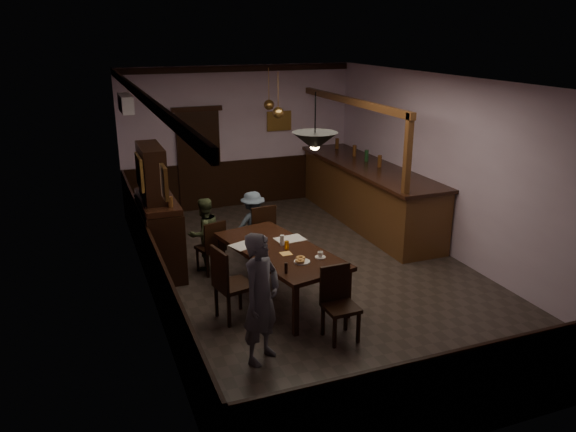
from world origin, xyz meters
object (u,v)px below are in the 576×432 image
person_standing (261,299)px  chair_side (228,281)px  person_seated_right (253,224)px  pendant_iron (315,141)px  bar_counter (365,191)px  pendant_brass_far (269,105)px  pendant_brass_mid (278,113)px  chair_far_left (212,245)px  coffee_cup (320,254)px  dining_table (280,253)px  chair_far_right (261,231)px  sideboard (158,221)px  soda_can (287,245)px  person_seated_left (204,234)px  chair_near (338,299)px

person_standing → chair_side: bearing=59.2°
person_seated_right → pendant_iron: 3.02m
bar_counter → pendant_brass_far: size_ratio=5.47×
pendant_brass_mid → pendant_brass_far: (0.20, 1.07, 0.00)m
chair_side → chair_far_left: bearing=-18.4°
pendant_brass_mid → coffee_cup: bearing=-99.2°
dining_table → person_standing: 1.64m
coffee_cup → pendant_brass_mid: pendant_brass_mid is taller
chair_far_right → person_standing: size_ratio=0.63×
person_standing → sideboard: bearing=65.9°
person_standing → pendant_brass_far: (1.82, 4.90, 1.51)m
pendant_brass_mid → chair_far_right: bearing=-123.5°
coffee_cup → pendant_brass_far: size_ratio=0.10×
chair_far_left → bar_counter: bar_counter is taller
chair_far_left → soda_can: (0.79, -1.21, 0.33)m
soda_can → pendant_brass_mid: pendant_brass_mid is taller
chair_far_left → person_seated_right: 0.94m
chair_far_left → pendant_brass_mid: 2.70m
pendant_iron → person_seated_left: bearing=113.0°
chair_side → bar_counter: size_ratio=0.23×
chair_far_right → soda_can: (-0.08, -1.39, 0.27)m
person_seated_right → bar_counter: (2.64, 0.93, 0.06)m
chair_far_right → person_seated_left: 0.94m
chair_far_right → bar_counter: 2.86m
chair_far_left → pendant_iron: pendant_iron is taller
soda_can → chair_side: bearing=-160.4°
chair_far_right → bar_counter: bearing=-161.2°
person_standing → person_seated_right: size_ratio=1.38×
chair_far_left → chair_far_right: chair_far_right is taller
sideboard → pendant_iron: 3.32m
soda_can → bar_counter: size_ratio=0.03×
pendant_brass_mid → pendant_brass_far: size_ratio=1.00×
person_seated_left → sideboard: bearing=-38.3°
chair_near → pendant_brass_far: (0.77, 4.75, 1.79)m
chair_far_right → coffee_cup: chair_far_right is taller
dining_table → chair_near: (0.29, -1.29, -0.17)m
chair_near → bar_counter: size_ratio=0.21×
dining_table → chair_far_right: (0.16, 1.33, -0.14)m
person_standing → pendant_brass_mid: size_ratio=1.95×
chair_far_right → pendant_brass_mid: size_ratio=1.22×
chair_near → chair_side: 1.47m
coffee_cup → chair_side: bearing=162.4°
soda_can → person_seated_right: bearing=89.0°
person_seated_right → pendant_iron: pendant_iron is taller
soda_can → pendant_brass_mid: 2.96m
chair_far_left → chair_side: bearing=66.5°
chair_side → coffee_cup: size_ratio=12.89×
pendant_brass_far → dining_table: bearing=-107.1°
chair_far_left → chair_near: size_ratio=0.94×
bar_counter → chair_far_right: bearing=-155.1°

